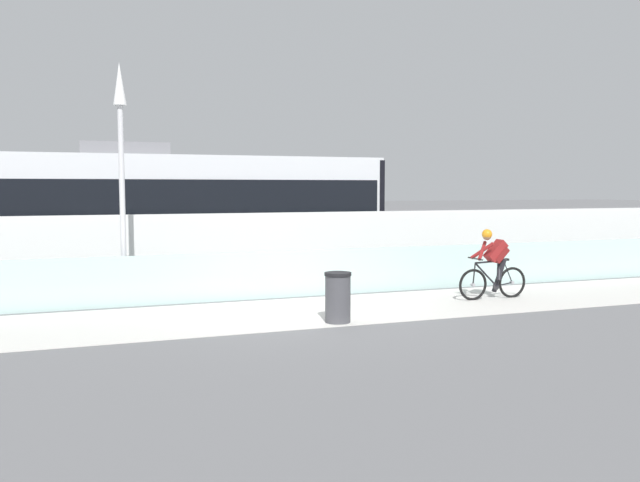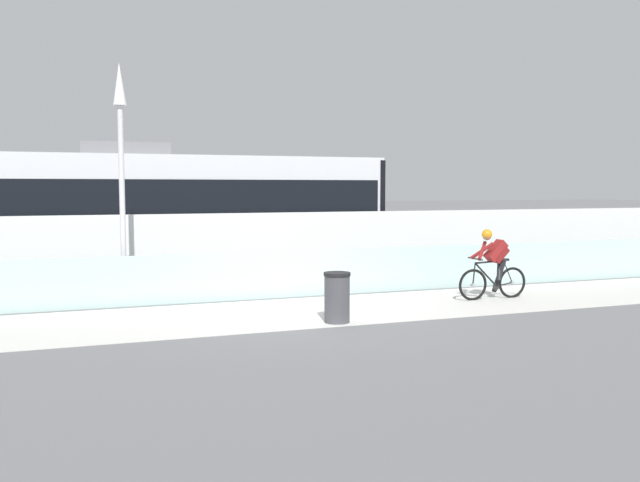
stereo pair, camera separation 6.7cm
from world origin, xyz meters
TOP-DOWN VIEW (x-y plane):
  - ground_plane at (0.00, 0.00)m, footprint 200.00×200.00m
  - bike_path_deck at (0.00, 0.00)m, footprint 32.00×3.20m
  - glass_parapet at (0.00, 1.85)m, footprint 32.00×0.05m
  - concrete_barrier_wall at (0.00, 3.65)m, footprint 32.00×0.36m
  - tram_rail_near at (0.00, 6.13)m, footprint 32.00×0.08m
  - tram_rail_far at (0.00, 7.57)m, footprint 32.00×0.08m
  - tram at (-1.00, 6.85)m, footprint 11.06×2.54m
  - cyclist_on_bike at (4.62, 0.00)m, footprint 1.77×0.58m
  - lamp_post_antenna at (-3.34, 2.15)m, footprint 0.28×0.28m
  - trash_bin at (0.32, -1.25)m, footprint 0.51×0.51m

SIDE VIEW (x-z plane):
  - ground_plane at x=0.00m, z-range 0.00..0.00m
  - tram_rail_near at x=0.00m, z-range 0.00..0.01m
  - tram_rail_far at x=0.00m, z-range 0.00..0.01m
  - bike_path_deck at x=0.00m, z-range 0.00..0.01m
  - trash_bin at x=0.32m, z-range 0.00..0.96m
  - glass_parapet at x=0.00m, z-range 0.00..1.09m
  - cyclist_on_bike at x=4.62m, z-range -0.02..1.59m
  - concrete_barrier_wall at x=0.00m, z-range 0.00..1.90m
  - tram at x=-1.00m, z-range -0.01..3.80m
  - lamp_post_antenna at x=-3.34m, z-range 0.69..5.89m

